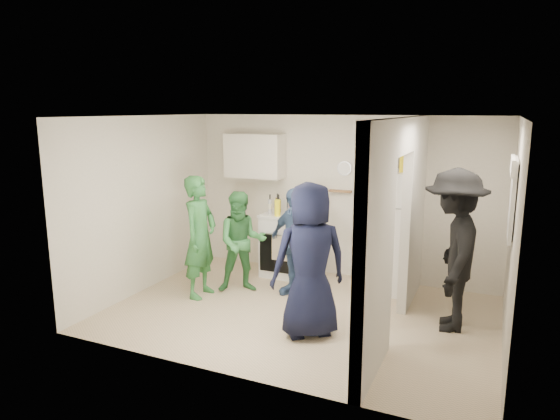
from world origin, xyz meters
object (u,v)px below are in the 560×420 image
(wicker_basket, at_px, (382,165))
(yellow_cup_stack_top, at_px, (403,163))
(stove, at_px, (290,245))
(person_green_center, at_px, (242,242))
(blue_bowl, at_px, (382,156))
(person_green_left, at_px, (200,237))
(person_nook, at_px, (453,250))
(person_denim, at_px, (294,242))
(person_navy, at_px, (310,260))
(fridge, at_px, (385,231))

(wicker_basket, bearing_deg, yellow_cup_stack_top, -25.11)
(stove, bearing_deg, wicker_basket, 0.82)
(person_green_center, bearing_deg, wicker_basket, -2.17)
(blue_bowl, relative_size, person_green_left, 0.14)
(blue_bowl, bearing_deg, person_nook, -43.14)
(yellow_cup_stack_top, bearing_deg, person_denim, -153.83)
(wicker_basket, xyz_separation_m, person_nook, (1.11, -1.04, -0.85))
(person_green_center, xyz_separation_m, person_denim, (0.74, 0.16, 0.04))
(blue_bowl, xyz_separation_m, yellow_cup_stack_top, (0.32, -0.15, -0.08))
(person_navy, distance_m, person_nook, 1.71)
(person_navy, bearing_deg, person_denim, -98.06)
(stove, bearing_deg, yellow_cup_stack_top, -4.34)
(wicker_basket, height_order, yellow_cup_stack_top, yellow_cup_stack_top)
(wicker_basket, xyz_separation_m, person_green_left, (-2.18, -1.36, -0.96))
(wicker_basket, bearing_deg, person_denim, -141.41)
(wicker_basket, relative_size, blue_bowl, 1.46)
(yellow_cup_stack_top, distance_m, person_denim, 1.84)
(fridge, height_order, yellow_cup_stack_top, yellow_cup_stack_top)
(stove, xyz_separation_m, yellow_cup_stack_top, (1.71, -0.13, 1.37))
(wicker_basket, relative_size, person_denim, 0.23)
(blue_bowl, height_order, person_denim, blue_bowl)
(stove, distance_m, fridge, 1.54)
(person_green_center, bearing_deg, yellow_cup_stack_top, -9.57)
(fridge, bearing_deg, person_nook, -44.43)
(blue_bowl, relative_size, yellow_cup_stack_top, 0.96)
(blue_bowl, bearing_deg, wicker_basket, 0.00)
(fridge, xyz_separation_m, yellow_cup_stack_top, (0.22, -0.10, 0.99))
(person_green_center, bearing_deg, fridge, -4.73)
(yellow_cup_stack_top, bearing_deg, wicker_basket, 154.89)
(person_denim, bearing_deg, fridge, 58.50)
(fridge, height_order, person_green_center, fridge)
(person_nook, bearing_deg, person_navy, -65.41)
(fridge, bearing_deg, stove, 178.85)
(stove, xyz_separation_m, person_green_left, (-0.79, -1.34, 0.36))
(person_denim, height_order, person_navy, person_navy)
(person_nook, bearing_deg, blue_bowl, -139.08)
(person_navy, bearing_deg, person_nook, 172.35)
(yellow_cup_stack_top, distance_m, person_navy, 2.12)
(stove, xyz_separation_m, person_green_center, (-0.35, -0.94, 0.24))
(person_green_left, distance_m, person_green_center, 0.60)
(fridge, distance_m, wicker_basket, 0.95)
(person_denim, bearing_deg, person_green_center, -143.49)
(fridge, bearing_deg, yellow_cup_stack_top, -24.44)
(yellow_cup_stack_top, relative_size, person_green_center, 0.17)
(yellow_cup_stack_top, xyz_separation_m, person_green_left, (-2.50, -1.21, -1.01))
(person_green_center, distance_m, person_navy, 1.69)
(wicker_basket, bearing_deg, fridge, -26.57)
(person_green_center, relative_size, person_denim, 0.95)
(wicker_basket, height_order, blue_bowl, blue_bowl)
(person_nook, bearing_deg, person_green_left, -90.47)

